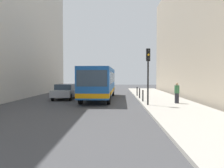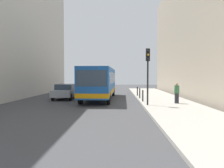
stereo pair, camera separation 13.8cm
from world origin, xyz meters
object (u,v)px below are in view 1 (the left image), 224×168
car_beside_bus (65,91)px  traffic_light (148,66)px  pedestrian_near_signal (177,93)px  bollard_mid (140,93)px  bollard_near (143,96)px  bollard_far (137,91)px  bus (100,82)px

car_beside_bus → traffic_light: size_ratio=1.08×
car_beside_bus → pedestrian_near_signal: (9.76, -4.38, 0.16)m
bollard_mid → pedestrian_near_signal: pedestrian_near_signal is taller
traffic_light → bollard_near: traffic_light is taller
traffic_light → bollard_far: traffic_light is taller
pedestrian_near_signal → traffic_light: bearing=-178.1°
bus → bollard_near: 5.14m
car_beside_bus → bollard_far: 7.58m
pedestrian_near_signal → bus: bearing=122.6°
traffic_light → bollard_mid: traffic_light is taller
bollard_near → traffic_light: bearing=-87.5°
bus → pedestrian_near_signal: size_ratio=6.91×
bus → bollard_near: bearing=141.6°
bollard_near → bollard_far: (0.00, 5.36, 0.00)m
bollard_far → pedestrian_near_signal: pedestrian_near_signal is taller
pedestrian_near_signal → car_beside_bus: bearing=133.1°
bus → car_beside_bus: (-3.41, -0.02, -0.94)m
bollard_near → bollard_mid: same height
bollard_far → bus: bearing=-150.9°
traffic_light → pedestrian_near_signal: size_ratio=2.56×
traffic_light → bollard_mid: (-0.10, 4.96, -2.38)m
bus → traffic_light: bearing=127.2°
traffic_light → bus: bearing=125.8°
bus → bollard_mid: 4.04m
traffic_light → bollard_far: size_ratio=4.32×
bus → car_beside_bus: bearing=1.7°
traffic_light → pedestrian_near_signal: bearing=24.6°
traffic_light → bollard_near: (-0.10, 2.28, -2.38)m
pedestrian_near_signal → bollard_far: bearing=88.1°
bus → bollard_far: 4.55m
car_beside_bus → bollard_near: bearing=155.7°
traffic_light → bollard_mid: bearing=91.2°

